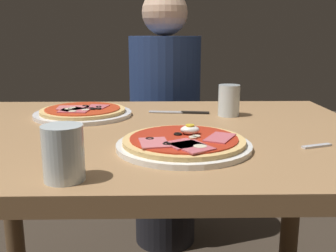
% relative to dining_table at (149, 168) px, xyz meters
% --- Properties ---
extents(dining_table, '(1.20, 0.89, 0.74)m').
position_rel_dining_table_xyz_m(dining_table, '(0.00, 0.00, 0.00)').
color(dining_table, '#9E754C').
rests_on(dining_table, ground).
extents(pizza_foreground, '(0.30, 0.30, 0.05)m').
position_rel_dining_table_xyz_m(pizza_foreground, '(0.08, -0.18, 0.12)').
color(pizza_foreground, white).
rests_on(pizza_foreground, dining_table).
extents(pizza_across_left, '(0.30, 0.30, 0.03)m').
position_rel_dining_table_xyz_m(pizza_across_left, '(-0.21, 0.18, 0.12)').
color(pizza_across_left, white).
rests_on(pizza_across_left, dining_table).
extents(water_glass_near, '(0.07, 0.07, 0.10)m').
position_rel_dining_table_xyz_m(water_glass_near, '(0.24, 0.18, 0.15)').
color(water_glass_near, silver).
rests_on(water_glass_near, dining_table).
extents(water_glass_far, '(0.07, 0.07, 0.10)m').
position_rel_dining_table_xyz_m(water_glass_far, '(-0.14, -0.37, 0.15)').
color(water_glass_far, silver).
rests_on(water_glass_far, dining_table).
extents(fork, '(0.15, 0.07, 0.00)m').
position_rel_dining_table_xyz_m(fork, '(0.41, -0.17, 0.11)').
color(fork, silver).
rests_on(fork, dining_table).
extents(knife, '(0.20, 0.04, 0.01)m').
position_rel_dining_table_xyz_m(knife, '(0.11, 0.22, 0.11)').
color(knife, silver).
rests_on(knife, dining_table).
extents(diner_person, '(0.32, 0.32, 1.18)m').
position_rel_dining_table_xyz_m(diner_person, '(0.05, 0.74, -0.07)').
color(diner_person, black).
rests_on(diner_person, ground).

